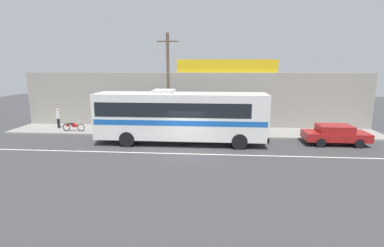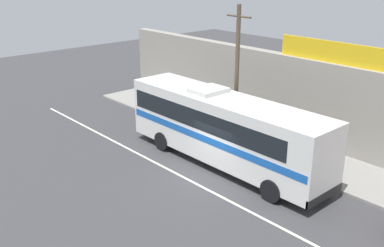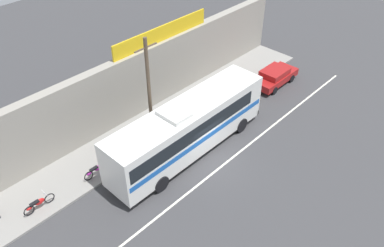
# 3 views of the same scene
# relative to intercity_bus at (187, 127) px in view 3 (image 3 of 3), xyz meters

# --- Properties ---
(ground_plane) EXTENTS (70.00, 70.00, 0.00)m
(ground_plane) POSITION_rel_intercity_bus_xyz_m (0.55, -1.68, -2.07)
(ground_plane) COLOR #3A3A3D
(sidewalk_slab) EXTENTS (30.00, 3.60, 0.14)m
(sidewalk_slab) POSITION_rel_intercity_bus_xyz_m (0.55, 3.52, -2.00)
(sidewalk_slab) COLOR gray
(sidewalk_slab) RESTS_ON ground_plane
(storefront_facade) EXTENTS (30.00, 0.70, 4.80)m
(storefront_facade) POSITION_rel_intercity_bus_xyz_m (0.55, 5.67, 0.33)
(storefront_facade) COLOR gray
(storefront_facade) RESTS_ON ground_plane
(storefront_billboard) EXTENTS (8.58, 0.12, 1.10)m
(storefront_billboard) POSITION_rel_intercity_bus_xyz_m (3.37, 5.67, 3.28)
(storefront_billboard) COLOR gold
(storefront_billboard) RESTS_ON storefront_facade
(road_center_stripe) EXTENTS (30.00, 0.14, 0.01)m
(road_center_stripe) POSITION_rel_intercity_bus_xyz_m (0.55, -2.48, -2.06)
(road_center_stripe) COLOR silver
(road_center_stripe) RESTS_ON ground_plane
(intercity_bus) EXTENTS (11.78, 2.65, 3.78)m
(intercity_bus) POSITION_rel_intercity_bus_xyz_m (0.00, 0.00, 0.00)
(intercity_bus) COLOR silver
(intercity_bus) RESTS_ON ground_plane
(parked_car) EXTENTS (4.28, 1.91, 1.37)m
(parked_car) POSITION_rel_intercity_bus_xyz_m (10.80, 0.62, -1.33)
(parked_car) COLOR maroon
(parked_car) RESTS_ON ground_plane
(utility_pole) EXTENTS (1.60, 0.22, 7.61)m
(utility_pole) POSITION_rel_intercity_bus_xyz_m (-1.11, 2.08, 2.01)
(utility_pole) COLOR brown
(utility_pole) RESTS_ON sidewalk_slab
(motorcycle_purple) EXTENTS (1.90, 0.56, 0.94)m
(motorcycle_purple) POSITION_rel_intercity_bus_xyz_m (-5.30, 2.43, -1.50)
(motorcycle_purple) COLOR black
(motorcycle_purple) RESTS_ON sidewalk_slab
(motorcycle_green) EXTENTS (1.84, 0.56, 0.94)m
(motorcycle_green) POSITION_rel_intercity_bus_xyz_m (-9.06, 2.57, -1.50)
(motorcycle_green) COLOR black
(motorcycle_green) RESTS_ON sidewalk_slab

